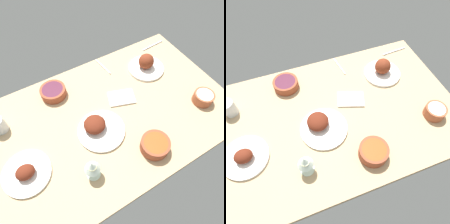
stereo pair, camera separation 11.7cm
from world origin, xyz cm
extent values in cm
cube|color=tan|center=(0.00, 0.00, 2.00)|extent=(140.00, 90.00, 4.00)
cylinder|color=white|center=(-10.73, -6.75, 4.80)|extent=(25.70, 25.70, 1.60)
ellipsoid|color=#602314|center=(-12.99, -3.63, 8.83)|extent=(11.84, 11.75, 7.03)
cylinder|color=white|center=(-52.92, -8.43, 4.80)|extent=(23.61, 23.61, 1.60)
ellipsoid|color=#602314|center=(-52.79, -9.44, 8.45)|extent=(9.02, 7.56, 6.21)
cylinder|color=white|center=(38.23, 19.24, 4.80)|extent=(23.53, 23.53, 1.60)
ellipsoid|color=maroon|center=(38.25, 20.20, 10.13)|extent=(10.07, 9.86, 9.85)
cylinder|color=brown|center=(-23.17, 30.42, 6.71)|extent=(15.32, 15.32, 5.41)
cylinder|color=#4C192D|center=(-23.17, 30.42, 8.91)|extent=(12.56, 12.56, 1.00)
cylinder|color=brown|center=(7.87, -29.26, 7.22)|extent=(14.86, 14.86, 6.44)
cylinder|color=brown|center=(7.87, -29.26, 9.94)|extent=(12.19, 12.19, 1.00)
cylinder|color=#A35133|center=(51.10, -19.57, 7.12)|extent=(11.71, 11.71, 6.25)
cylinder|color=white|center=(51.10, -19.57, 9.75)|extent=(9.60, 9.60, 1.00)
cylinder|color=silver|center=(-25.40, -25.16, 4.25)|extent=(7.00, 7.00, 0.50)
cylinder|color=silver|center=(-25.40, -25.16, 8.00)|extent=(1.00, 1.00, 7.00)
cone|color=silver|center=(-25.40, -25.16, 14.75)|extent=(7.60, 7.60, 6.50)
cylinder|color=beige|center=(-25.40, -25.16, 13.30)|extent=(4.18, 4.18, 2.80)
cube|color=white|center=(10.73, 6.82, 4.60)|extent=(18.38, 15.53, 1.20)
cube|color=silver|center=(56.58, 36.08, 4.40)|extent=(18.80, 2.25, 0.80)
cube|color=silver|center=(14.31, 35.79, 4.40)|extent=(2.98, 16.61, 0.80)
camera|label=1|loc=(-33.25, -55.39, 103.39)|focal=32.92mm
camera|label=2|loc=(-22.74, -60.47, 103.39)|focal=32.92mm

